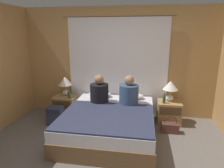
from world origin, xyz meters
TOP-DOWN VIEW (x-y plane):
  - ground_plane at (0.00, 0.00)m, footprint 16.00×16.00m
  - wall_back at (0.00, 2.00)m, footprint 4.54×0.06m
  - curtain_panel at (0.00, 1.93)m, footprint 2.49×0.02m
  - bed at (0.00, 0.88)m, footprint 1.69×2.00m
  - nightstand_left at (-1.19, 1.62)m, footprint 0.50×0.46m
  - nightstand_right at (1.19, 1.62)m, footprint 0.50×0.46m
  - lamp_left at (-1.19, 1.68)m, footprint 0.33×0.33m
  - lamp_right at (1.19, 1.68)m, footprint 0.33×0.33m
  - pillow_left at (-0.37, 1.69)m, footprint 0.53×0.31m
  - pillow_right at (0.37, 1.69)m, footprint 0.53×0.31m
  - blanket_on_bed at (0.00, 0.59)m, footprint 1.63×1.36m
  - person_left_in_bed at (-0.29, 1.31)m, footprint 0.39×0.39m
  - person_right_in_bed at (0.33, 1.31)m, footprint 0.39×0.39m
  - beer_bottle_on_left_stand at (-1.04, 1.51)m, footprint 0.06×0.06m
  - beer_bottle_on_right_stand at (1.06, 1.51)m, footprint 0.06×0.06m
  - backpack_on_floor at (-1.23, 1.12)m, footprint 0.31×0.26m
  - handbag_on_floor at (1.17, 1.15)m, footprint 0.34×0.16m

SIDE VIEW (x-z plane):
  - ground_plane at x=0.00m, z-range 0.00..0.00m
  - handbag_on_floor at x=1.17m, z-range -0.07..0.29m
  - backpack_on_floor at x=-1.23m, z-range 0.03..0.43m
  - nightstand_left at x=-1.19m, z-range 0.00..0.49m
  - nightstand_right at x=1.19m, z-range 0.00..0.49m
  - bed at x=0.00m, z-range 0.00..0.49m
  - blanket_on_bed at x=0.00m, z-range 0.49..0.52m
  - pillow_left at x=-0.37m, z-range 0.49..0.61m
  - pillow_right at x=0.37m, z-range 0.49..0.61m
  - beer_bottle_on_left_stand at x=-1.04m, z-range 0.46..0.67m
  - beer_bottle_on_right_stand at x=1.06m, z-range 0.46..0.67m
  - person_left_in_bed at x=-0.29m, z-range 0.43..1.03m
  - person_right_in_bed at x=0.33m, z-range 0.43..1.04m
  - lamp_left at x=-1.19m, z-range 0.57..1.02m
  - lamp_right at x=1.19m, z-range 0.57..1.02m
  - curtain_panel at x=0.00m, z-range 0.00..2.29m
  - wall_back at x=0.00m, z-range 0.00..2.50m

